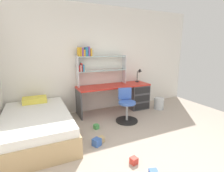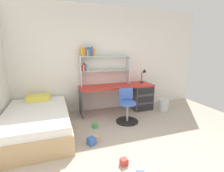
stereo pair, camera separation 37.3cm
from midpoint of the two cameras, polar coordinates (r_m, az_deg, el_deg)
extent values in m
cube|color=white|center=(4.68, 0.02, 8.96)|extent=(5.77, 0.06, 2.79)
cube|color=red|center=(4.52, 4.05, -0.01)|extent=(1.98, 0.61, 0.04)
cube|color=#4C4C51|center=(4.93, 11.76, -3.54)|extent=(0.53, 0.58, 0.69)
cube|color=#4C4C51|center=(4.33, -8.02, -5.62)|extent=(0.03, 0.55, 0.69)
cube|color=black|center=(4.76, 13.47, -7.11)|extent=(0.48, 0.01, 0.17)
cube|color=black|center=(4.69, 13.61, -4.46)|extent=(0.48, 0.01, 0.17)
cube|color=black|center=(4.63, 13.76, -1.75)|extent=(0.48, 0.01, 0.17)
cube|color=silver|center=(4.35, -8.23, 4.97)|extent=(0.02, 0.22, 0.79)
cube|color=silver|center=(4.78, 7.70, 5.65)|extent=(0.02, 0.22, 0.79)
cube|color=silver|center=(4.53, 0.11, 5.25)|extent=(1.31, 0.22, 0.02)
cube|color=silver|center=(4.49, 0.11, 10.01)|extent=(1.31, 0.22, 0.02)
cube|color=red|center=(4.35, -7.69, 6.01)|extent=(0.03, 0.19, 0.15)
cube|color=beige|center=(4.36, -7.31, 6.08)|extent=(0.02, 0.18, 0.16)
cube|color=red|center=(4.36, -6.88, 6.39)|extent=(0.03, 0.13, 0.21)
cube|color=#338CBF|center=(4.37, -6.45, 6.20)|extent=(0.03, 0.20, 0.17)
cube|color=beige|center=(4.38, -5.98, 6.09)|extent=(0.03, 0.19, 0.15)
cube|color=gold|center=(4.33, -7.79, 11.38)|extent=(0.04, 0.16, 0.22)
cube|color=gold|center=(4.34, -7.18, 11.40)|extent=(0.04, 0.15, 0.22)
cube|color=purple|center=(4.34, -6.61, 11.37)|extent=(0.03, 0.16, 0.21)
cube|color=gold|center=(4.36, -6.01, 11.06)|extent=(0.04, 0.16, 0.16)
cube|color=#338CBF|center=(4.36, -5.50, 11.45)|extent=(0.02, 0.17, 0.22)
cube|color=#338CBF|center=(4.37, -5.01, 11.49)|extent=(0.03, 0.14, 0.22)
cube|color=purple|center=(4.38, -4.42, 11.60)|extent=(0.04, 0.14, 0.24)
cube|color=gold|center=(4.40, -3.84, 11.32)|extent=(0.04, 0.17, 0.19)
cube|color=beige|center=(4.41, -3.18, 11.10)|extent=(0.04, 0.14, 0.16)
cylinder|color=black|center=(5.00, 12.12, 1.28)|extent=(0.12, 0.12, 0.02)
cylinder|color=black|center=(4.97, 12.20, 3.07)|extent=(0.02, 0.02, 0.30)
cone|color=black|center=(4.95, 13.37, 4.73)|extent=(0.12, 0.11, 0.13)
cylinder|color=black|center=(4.08, 7.81, -11.76)|extent=(0.52, 0.52, 0.03)
cylinder|color=#A5A8AD|center=(4.00, 7.89, -9.12)|extent=(0.05, 0.05, 0.43)
cylinder|color=#3F66BF|center=(3.92, 8.00, -5.83)|extent=(0.40, 0.40, 0.05)
cube|color=#3F66BF|center=(4.03, 7.40, -2.68)|extent=(0.32, 0.10, 0.28)
cube|color=tan|center=(3.69, -21.27, -12.44)|extent=(1.24, 1.98, 0.35)
cube|color=white|center=(3.60, -21.58, -8.85)|extent=(1.18, 1.92, 0.14)
cube|color=#EAD84C|center=(4.26, -21.38, -3.71)|extent=(0.50, 0.32, 0.12)
cylinder|color=silver|center=(4.94, 19.14, -6.15)|extent=(0.27, 0.27, 0.32)
cube|color=#479E51|center=(3.74, -2.86, -13.38)|extent=(0.12, 0.12, 0.10)
cube|color=red|center=(2.74, 8.35, -24.14)|extent=(0.11, 0.11, 0.10)
cube|color=#3860B7|center=(3.16, -3.44, -18.22)|extent=(0.17, 0.17, 0.13)
cube|color=tan|center=(3.27, -1.85, -17.37)|extent=(0.12, 0.12, 0.10)
camera|label=1|loc=(0.19, -87.14, 0.63)|focal=27.02mm
camera|label=2|loc=(0.19, 92.86, -0.63)|focal=27.02mm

